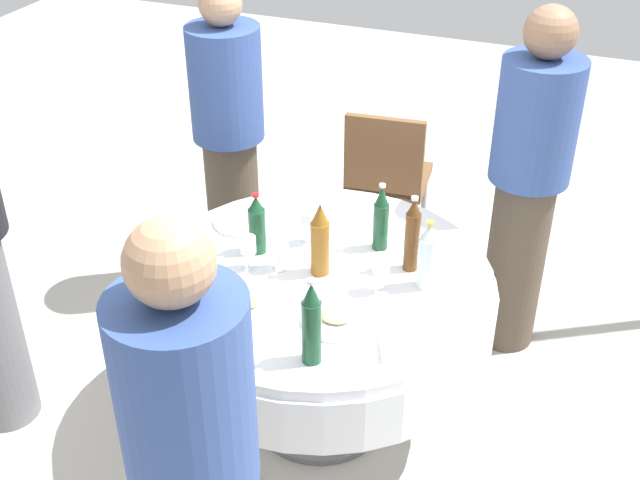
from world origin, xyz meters
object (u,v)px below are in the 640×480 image
object	(u,v)px
bottle_dark_green_near	(257,225)
bottle_dark_green_north	(381,219)
bottle_clear_far	(427,257)
wine_glass_near	(248,247)
wine_glass_south	(279,244)
wine_glass_north	(381,266)
plate_inner	(245,306)
bottle_amber_west	(319,240)
wine_glass_west	(308,222)
plate_rear	(335,319)
person_west	(195,474)
bottle_dark_green_outer	(312,324)
plate_front	(243,221)
person_outer	(229,140)
person_far	(527,183)
bottle_brown_mid	(412,236)
dining_table	(320,304)
chair_north	(387,173)

from	to	relation	value
bottle_dark_green_near	bottle_dark_green_north	xyz separation A→B (m)	(-0.43, -0.20, 0.01)
bottle_clear_far	wine_glass_near	world-z (taller)	bottle_clear_far
wine_glass_near	wine_glass_south	bearing A→B (deg)	-159.68
wine_glass_north	plate_inner	world-z (taller)	wine_glass_north
bottle_clear_far	plate_inner	distance (m)	0.67
bottle_amber_west	wine_glass_west	world-z (taller)	bottle_amber_west
plate_inner	plate_rear	world-z (taller)	same
bottle_dark_green_north	person_west	xyz separation A→B (m)	(0.07, 1.35, -0.03)
person_west	bottle_dark_green_near	bearing A→B (deg)	-76.94
wine_glass_west	wine_glass_near	world-z (taller)	wine_glass_west
bottle_dark_green_outer	bottle_amber_west	bearing A→B (deg)	-71.41
plate_front	person_outer	bearing A→B (deg)	-58.66
plate_front	wine_glass_near	bearing A→B (deg)	120.17
wine_glass_north	bottle_dark_green_north	bearing A→B (deg)	-71.77
wine_glass_near	plate_inner	bearing A→B (deg)	112.62
plate_front	person_far	world-z (taller)	person_far
bottle_amber_west	person_west	distance (m)	1.11
wine_glass_south	plate_rear	bearing A→B (deg)	143.69
bottle_brown_mid	person_outer	world-z (taller)	person_outer
bottle_amber_west	person_outer	size ratio (longest dim) A/B	0.20
wine_glass_west	person_west	world-z (taller)	person_west
wine_glass_near	wine_glass_south	size ratio (longest dim) A/B	0.93
wine_glass_south	plate_front	xyz separation A→B (m)	(0.28, -0.25, -0.10)
dining_table	bottle_brown_mid	size ratio (longest dim) A/B	4.31
bottle_dark_green_outer	plate_inner	world-z (taller)	bottle_dark_green_outer
bottle_dark_green_north	plate_front	xyz separation A→B (m)	(0.58, 0.03, -0.12)
wine_glass_south	chair_north	world-z (taller)	wine_glass_south
bottle_dark_green_near	wine_glass_near	distance (m)	0.12
plate_front	person_outer	xyz separation A→B (m)	(0.34, -0.56, 0.06)
wine_glass_near	chair_north	size ratio (longest dim) A/B	0.16
wine_glass_south	plate_inner	size ratio (longest dim) A/B	0.73
bottle_amber_west	chair_north	xyz separation A→B (m)	(0.12, -1.26, -0.37)
dining_table	bottle_brown_mid	world-z (taller)	bottle_brown_mid
bottle_dark_green_outer	wine_glass_west	xyz separation A→B (m)	(0.28, -0.65, -0.05)
person_outer	person_far	world-z (taller)	person_far
bottle_dark_green_near	wine_glass_north	xyz separation A→B (m)	(-0.53, 0.08, -0.01)
plate_inner	person_far	distance (m)	1.38
dining_table	plate_rear	size ratio (longest dim) A/B	5.54
wine_glass_near	wine_glass_south	world-z (taller)	wine_glass_south
bottle_dark_green_outer	wine_glass_south	world-z (taller)	bottle_dark_green_outer
plate_inner	person_west	distance (m)	0.85
bottle_brown_mid	wine_glass_west	xyz separation A→B (m)	(0.43, -0.03, -0.05)
plate_rear	person_west	size ratio (longest dim) A/B	0.15
bottle_brown_mid	plate_front	size ratio (longest dim) A/B	1.29
bottle_clear_far	bottle_brown_mid	bearing A→B (deg)	-47.12
bottle_dark_green_outer	plate_inner	distance (m)	0.39
bottle_dark_green_near	wine_glass_north	size ratio (longest dim) A/B	1.68
wine_glass_south	plate_inner	world-z (taller)	wine_glass_south
person_west	bottle_dark_green_outer	bearing A→B (deg)	-100.84
dining_table	plate_rear	distance (m)	0.34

